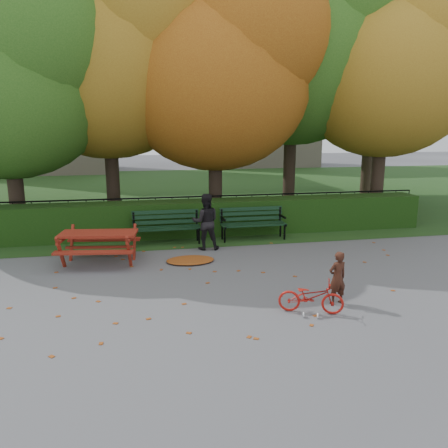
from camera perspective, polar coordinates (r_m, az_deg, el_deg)
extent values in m
plane|color=slate|center=(8.62, 3.01, -8.25)|extent=(90.00, 90.00, 0.00)
plane|color=#1D3D17|center=(22.12, -6.01, 4.41)|extent=(90.00, 90.00, 0.00)
cube|color=tan|center=(34.81, -24.16, 18.69)|extent=(10.00, 7.00, 15.00)
cube|color=tan|center=(37.31, 4.46, 16.87)|extent=(9.00, 6.00, 12.00)
cube|color=black|center=(12.73, -1.97, 0.87)|extent=(13.00, 0.90, 1.00)
cube|color=black|center=(13.59, -2.51, -0.20)|extent=(14.00, 0.04, 0.04)
cube|color=black|center=(13.42, -2.55, 3.63)|extent=(14.00, 0.04, 0.04)
cylinder|color=black|center=(13.39, -15.32, 1.01)|extent=(0.03, 0.03, 1.00)
cylinder|color=black|center=(13.51, -2.53, 1.53)|extent=(0.03, 0.03, 1.00)
cylinder|color=black|center=(14.27, 9.47, 1.96)|extent=(0.03, 0.03, 1.00)
cylinder|color=black|center=(15.85, 21.40, 2.30)|extent=(0.03, 0.03, 1.00)
cylinder|color=#2F2319|center=(14.15, -25.54, 4.17)|extent=(0.44, 0.44, 2.62)
ellipsoid|color=#265718|center=(14.09, -26.63, 15.54)|extent=(5.60, 5.60, 5.04)
sphere|color=#265718|center=(13.36, -23.65, 21.52)|extent=(4.20, 4.20, 4.20)
cylinder|color=#2F2319|center=(14.91, -14.36, 6.36)|extent=(0.44, 0.44, 3.15)
ellipsoid|color=#916019|center=(14.96, -15.09, 19.31)|extent=(6.40, 6.40, 5.76)
sphere|color=#916019|center=(14.42, -10.73, 25.62)|extent=(4.80, 4.80, 4.80)
cylinder|color=#2F2319|center=(14.33, -1.13, 5.81)|extent=(0.44, 0.44, 2.80)
ellipsoid|color=#8B3D0F|center=(14.31, -1.19, 17.83)|extent=(6.00, 6.00, 5.40)
sphere|color=#8B3D0F|center=(14.01, 4.00, 23.51)|extent=(4.50, 4.50, 4.50)
cylinder|color=#2F2319|center=(16.33, 8.54, 7.71)|extent=(0.44, 0.44, 3.50)
ellipsoid|color=#265718|center=(16.47, 8.98, 20.82)|extent=(6.80, 6.80, 6.12)
sphere|color=#265718|center=(16.44, 14.65, 26.05)|extent=(5.10, 5.10, 5.10)
cylinder|color=#2F2319|center=(16.15, 19.44, 6.16)|extent=(0.44, 0.44, 2.97)
ellipsoid|color=#916019|center=(16.16, 20.28, 17.45)|extent=(5.80, 5.80, 5.22)
sphere|color=#916019|center=(16.29, 25.35, 21.66)|extent=(4.35, 4.35, 4.35)
cylinder|color=#2F2319|center=(20.49, 18.14, 7.66)|extent=(0.44, 0.44, 3.15)
ellipsoid|color=#265718|center=(20.53, 18.79, 17.08)|extent=(6.00, 6.00, 5.40)
sphere|color=#265718|center=(20.61, 22.87, 20.56)|extent=(4.50, 4.50, 4.50)
cube|color=black|center=(11.55, -7.46, -0.72)|extent=(1.80, 0.12, 0.04)
cube|color=black|center=(11.73, -7.52, -0.53)|extent=(1.80, 0.12, 0.04)
cube|color=black|center=(11.90, -7.58, -0.34)|extent=(1.80, 0.12, 0.04)
cube|color=black|center=(11.97, -7.63, 0.27)|extent=(1.80, 0.05, 0.10)
cube|color=black|center=(11.94, -7.65, 0.97)|extent=(1.80, 0.05, 0.10)
cube|color=black|center=(11.91, -7.66, 1.59)|extent=(1.80, 0.05, 0.10)
cube|color=black|center=(11.71, -11.67, -0.80)|extent=(0.05, 0.55, 0.06)
cube|color=black|center=(11.93, -11.72, 0.55)|extent=(0.05, 0.05, 0.41)
cylinder|color=black|center=(11.58, -11.63, -1.96)|extent=(0.05, 0.05, 0.44)
cylinder|color=black|center=(11.93, -11.63, -1.54)|extent=(0.05, 0.05, 0.44)
cube|color=black|center=(11.69, -11.71, 0.18)|extent=(0.05, 0.45, 0.04)
cube|color=black|center=(11.81, -3.40, -0.44)|extent=(0.05, 0.55, 0.06)
cube|color=black|center=(12.03, -3.60, 0.88)|extent=(0.05, 0.05, 0.41)
cylinder|color=black|center=(11.69, -3.27, -1.59)|extent=(0.05, 0.05, 0.44)
cylinder|color=black|center=(12.03, -3.51, -1.19)|extent=(0.05, 0.05, 0.44)
cube|color=black|center=(11.79, -3.43, 0.53)|extent=(0.05, 0.45, 0.04)
cube|color=black|center=(11.95, 4.10, -0.21)|extent=(1.80, 0.12, 0.04)
cube|color=black|center=(12.11, 3.87, -0.03)|extent=(1.80, 0.12, 0.04)
cube|color=black|center=(12.28, 3.65, 0.14)|extent=(1.80, 0.12, 0.04)
cube|color=black|center=(12.35, 3.55, 0.73)|extent=(1.80, 0.05, 0.10)
cube|color=black|center=(12.32, 3.56, 1.41)|extent=(1.80, 0.05, 0.10)
cube|color=black|center=(12.29, 3.57, 2.01)|extent=(1.80, 0.05, 0.10)
cube|color=black|center=(11.93, -0.07, -0.30)|extent=(0.05, 0.55, 0.06)
cube|color=black|center=(12.14, -0.32, 1.01)|extent=(0.05, 0.05, 0.41)
cylinder|color=black|center=(11.80, 0.10, -1.43)|extent=(0.05, 0.05, 0.44)
cylinder|color=black|center=(12.15, -0.24, -1.04)|extent=(0.05, 0.05, 0.44)
cube|color=black|center=(11.91, -0.09, 0.66)|extent=(0.05, 0.45, 0.04)
cube|color=black|center=(12.37, 7.67, 0.04)|extent=(0.05, 0.55, 0.06)
cube|color=black|center=(12.57, 7.31, 1.30)|extent=(0.05, 0.05, 0.41)
cylinder|color=black|center=(12.24, 7.92, -1.05)|extent=(0.05, 0.05, 0.44)
cylinder|color=black|center=(12.58, 7.38, -0.67)|extent=(0.05, 0.05, 0.44)
cube|color=black|center=(12.34, 7.67, 0.97)|extent=(0.05, 0.45, 0.04)
cube|color=maroon|center=(10.31, -16.08, -1.20)|extent=(1.79, 0.94, 0.06)
cube|color=maroon|center=(9.85, -16.70, -3.58)|extent=(1.72, 0.48, 0.05)
cube|color=maroon|center=(10.92, -15.35, -1.96)|extent=(1.72, 0.48, 0.05)
cube|color=maroon|center=(10.19, -20.55, -3.55)|extent=(0.13, 0.49, 0.83)
cube|color=maroon|center=(10.98, -19.26, -2.34)|extent=(0.13, 0.49, 0.83)
cube|color=maroon|center=(10.52, -19.98, -1.63)|extent=(0.24, 1.27, 0.06)
cube|color=maroon|center=(9.85, -12.31, -3.57)|extent=(0.13, 0.49, 0.83)
cube|color=maroon|center=(10.66, -11.61, -2.32)|extent=(0.13, 0.49, 0.83)
cube|color=maroon|center=(10.19, -12.01, -1.58)|extent=(0.24, 1.27, 0.06)
cube|color=maroon|center=(10.39, -15.98, -2.93)|extent=(1.51, 0.27, 0.06)
ellipsoid|color=maroon|center=(10.22, -4.42, -4.72)|extent=(1.25, 0.98, 0.08)
imported|color=#391B12|center=(7.94, 14.59, -6.82)|extent=(0.39, 0.29, 0.96)
imported|color=black|center=(11.09, -2.42, 0.31)|extent=(0.75, 0.62, 1.44)
imported|color=#AF1710|center=(7.53, 11.28, -9.28)|extent=(1.14, 0.75, 0.57)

